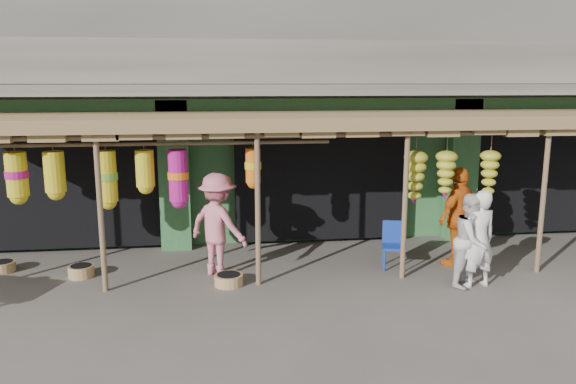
{
  "coord_description": "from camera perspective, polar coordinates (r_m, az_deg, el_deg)",
  "views": [
    {
      "loc": [
        -2.12,
        -9.16,
        3.38
      ],
      "look_at": [
        -0.85,
        1.0,
        1.33
      ],
      "focal_mm": 35.0,
      "sensor_mm": 36.0,
      "label": 1
    }
  ],
  "objects": [
    {
      "name": "basket_mid",
      "position": [
        9.55,
        -6.04,
        -8.87
      ],
      "size": [
        0.48,
        0.48,
        0.19
      ],
      "primitive_type": "cylinder",
      "rotation": [
        0.0,
        0.0,
        0.0
      ],
      "color": "olive",
      "rests_on": "ground"
    },
    {
      "name": "basket_right",
      "position": [
        10.53,
        -20.27,
        -7.56
      ],
      "size": [
        0.58,
        0.58,
        0.2
      ],
      "primitive_type": "cylinder",
      "rotation": [
        0.0,
        0.0,
        -0.41
      ],
      "color": "#A7874D",
      "rests_on": "ground"
    },
    {
      "name": "person_right",
      "position": [
        9.77,
        18.18,
        -4.66
      ],
      "size": [
        0.96,
        0.96,
        1.57
      ],
      "primitive_type": "imported",
      "rotation": [
        0.0,
        0.0,
        0.78
      ],
      "color": "silver",
      "rests_on": "ground"
    },
    {
      "name": "person_shopper",
      "position": [
        9.85,
        -7.15,
        -3.31
      ],
      "size": [
        1.33,
        1.27,
        1.81
      ],
      "primitive_type": "imported",
      "rotation": [
        0.0,
        0.0,
        2.45
      ],
      "color": "#CC6C7B",
      "rests_on": "ground"
    },
    {
      "name": "ground",
      "position": [
        9.99,
        5.62,
        -8.51
      ],
      "size": [
        80.0,
        80.0,
        0.0
      ],
      "primitive_type": "plane",
      "color": "#514C47",
      "rests_on": "ground"
    },
    {
      "name": "blue_chair",
      "position": [
        10.45,
        10.68,
        -5.01
      ],
      "size": [
        0.49,
        0.49,
        0.85
      ],
      "rotation": [
        0.0,
        0.0,
        -0.22
      ],
      "color": "navy",
      "rests_on": "ground"
    },
    {
      "name": "person_front",
      "position": [
        9.76,
        18.81,
        -4.54
      ],
      "size": [
        0.65,
        0.49,
        1.63
      ],
      "primitive_type": "imported",
      "rotation": [
        0.0,
        0.0,
        3.32
      ],
      "color": "silver",
      "rests_on": "ground"
    },
    {
      "name": "building",
      "position": [
        14.18,
        1.49,
        11.27
      ],
      "size": [
        16.4,
        6.8,
        7.0
      ],
      "color": "gray",
      "rests_on": "ground"
    },
    {
      "name": "basket_left",
      "position": [
        11.36,
        -27.0,
        -6.78
      ],
      "size": [
        0.54,
        0.54,
        0.18
      ],
      "primitive_type": "cylinder",
      "rotation": [
        0.0,
        0.0,
        0.27
      ],
      "color": "olive",
      "rests_on": "ground"
    },
    {
      "name": "awning",
      "position": [
        10.18,
        4.04,
        6.73
      ],
      "size": [
        14.0,
        2.7,
        2.79
      ],
      "color": "brown",
      "rests_on": "ground"
    },
    {
      "name": "person_vendor",
      "position": [
        10.72,
        16.99,
        -2.44
      ],
      "size": [
        1.16,
        0.94,
        1.84
      ],
      "primitive_type": "imported",
      "rotation": [
        0.0,
        0.0,
        3.69
      ],
      "color": "#D25D13",
      "rests_on": "ground"
    }
  ]
}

